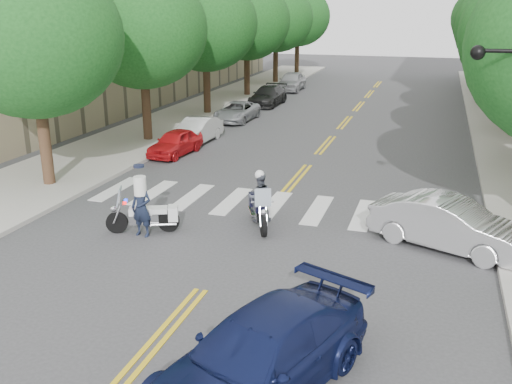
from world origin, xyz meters
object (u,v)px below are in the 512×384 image
at_px(sedan_blue, 260,356).
at_px(motorcycle_parked, 149,216).
at_px(officer_standing, 141,208).
at_px(convertible, 449,224).
at_px(motorcycle_police, 259,201).

bearing_deg(sedan_blue, motorcycle_parked, 153.56).
bearing_deg(officer_standing, motorcycle_parked, 85.50).
xyz_separation_m(convertible, sedan_blue, (-3.23, -7.74, 0.00)).
bearing_deg(sedan_blue, motorcycle_police, 129.74).
relative_size(officer_standing, sedan_blue, 0.35).
distance_m(motorcycle_police, sedan_blue, 8.16).
xyz_separation_m(motorcycle_parked, officer_standing, (-0.06, -0.34, 0.39)).
height_order(motorcycle_police, motorcycle_parked, motorcycle_police).
bearing_deg(motorcycle_police, motorcycle_parked, 0.95).
height_order(motorcycle_parked, sedan_blue, sedan_blue).
bearing_deg(convertible, motorcycle_police, 111.17).
bearing_deg(sedan_blue, officer_standing, 155.42).
bearing_deg(convertible, motorcycle_parked, 121.20).
bearing_deg(officer_standing, convertible, 16.63).
height_order(motorcycle_police, convertible, motorcycle_police).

